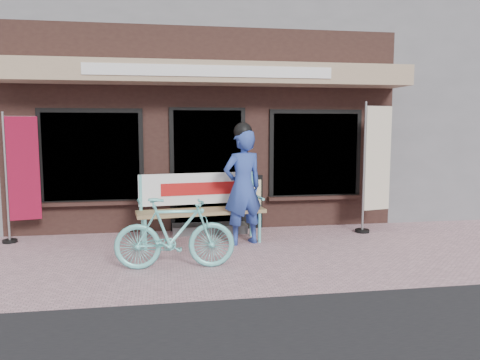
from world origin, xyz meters
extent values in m
plane|color=#CA9AA4|center=(0.00, 0.00, 0.00)|extent=(70.00, 70.00, 0.00)
cube|color=black|center=(0.00, 5.00, 1.80)|extent=(7.00, 6.00, 3.60)
cube|color=slate|center=(0.00, 5.00, 4.80)|extent=(7.00, 6.00, 2.40)
cube|color=tan|center=(0.00, 1.65, 2.75)|extent=(7.00, 0.80, 0.35)
cube|color=white|center=(0.00, 1.24, 2.75)|extent=(4.00, 0.02, 0.18)
cube|color=black|center=(0.00, 1.98, 1.10)|extent=(1.20, 0.06, 2.10)
cube|color=black|center=(0.00, 1.97, 1.10)|extent=(1.35, 0.04, 2.20)
cube|color=black|center=(-2.00, 1.98, 1.35)|extent=(1.60, 0.06, 1.50)
cube|color=black|center=(2.00, 1.98, 1.35)|extent=(1.60, 0.06, 1.50)
cube|color=black|center=(-2.00, 1.97, 1.35)|extent=(1.75, 0.04, 1.65)
cube|color=black|center=(2.00, 1.97, 1.35)|extent=(1.75, 0.04, 1.65)
cube|color=black|center=(-2.00, 1.92, 0.55)|extent=(1.80, 0.18, 0.06)
cube|color=black|center=(2.00, 1.92, 0.55)|extent=(1.80, 0.18, 0.06)
cube|color=#59595B|center=(0.00, 1.75, 0.07)|extent=(1.30, 0.45, 0.15)
cylinder|color=#6CD4CF|center=(-1.08, 0.71, 0.24)|extent=(0.06, 0.06, 0.48)
cylinder|color=#6CD4CF|center=(-1.13, 1.16, 0.24)|extent=(0.06, 0.06, 0.48)
cylinder|color=#6CD4CF|center=(0.73, 0.92, 0.24)|extent=(0.06, 0.06, 0.48)
cylinder|color=#6CD4CF|center=(0.68, 1.37, 0.24)|extent=(0.06, 0.06, 0.48)
cube|color=#997F54|center=(-0.20, 1.04, 0.51)|extent=(2.09, 0.75, 0.06)
cylinder|color=#6CD4CF|center=(-1.15, 1.15, 0.80)|extent=(0.06, 0.06, 0.63)
cylinder|color=#6CD4CF|center=(0.70, 1.38, 0.80)|extent=(0.06, 0.06, 0.63)
cube|color=white|center=(-0.23, 1.29, 0.85)|extent=(1.92, 0.27, 0.51)
cube|color=#B21414|center=(-0.23, 1.26, 0.85)|extent=(1.22, 0.16, 0.20)
cylinder|color=#6CD4CF|center=(-1.16, 0.92, 0.70)|extent=(0.10, 0.50, 0.05)
cylinder|color=#6CD4CF|center=(0.76, 1.15, 0.70)|extent=(0.10, 0.50, 0.05)
imported|color=#2D469C|center=(0.45, 0.89, 0.91)|extent=(0.77, 0.62, 1.82)
sphere|color=black|center=(0.45, 0.89, 1.79)|extent=(0.37, 0.37, 0.29)
imported|color=#6CD4CF|center=(-0.65, -0.27, 0.47)|extent=(1.60, 0.52, 0.95)
cylinder|color=gray|center=(-3.26, 1.56, 1.05)|extent=(0.04, 0.04, 2.10)
cylinder|color=gray|center=(-3.03, 1.61, 2.02)|extent=(0.47, 0.11, 0.02)
cube|color=maroon|center=(-3.01, 1.61, 1.19)|extent=(0.47, 0.12, 1.67)
cylinder|color=black|center=(-3.26, 1.56, 0.02)|extent=(0.27, 0.27, 0.05)
cylinder|color=gray|center=(2.68, 1.33, 1.15)|extent=(0.04, 0.04, 2.30)
cylinder|color=gray|center=(2.93, 1.38, 2.21)|extent=(0.52, 0.13, 0.03)
cube|color=beige|center=(2.95, 1.39, 1.30)|extent=(0.52, 0.14, 1.83)
cylinder|color=black|center=(2.68, 1.33, 0.03)|extent=(0.30, 0.30, 0.05)
cube|color=black|center=(0.76, 1.98, 0.49)|extent=(0.50, 0.18, 0.98)
cube|color=beige|center=(0.77, 1.93, 0.60)|extent=(0.41, 0.10, 0.60)
camera|label=1|loc=(-0.78, -6.34, 1.88)|focal=35.00mm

